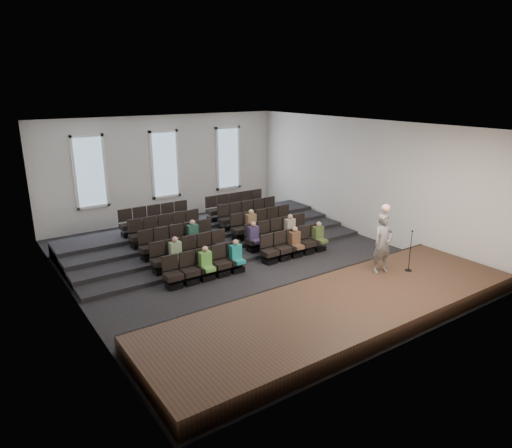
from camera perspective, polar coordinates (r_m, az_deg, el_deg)
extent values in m
plane|color=black|center=(17.07, -1.46, -4.77)|extent=(14.00, 14.00, 0.00)
cube|color=white|center=(15.90, -1.59, 12.24)|extent=(12.00, 14.00, 0.02)
cube|color=silver|center=(22.42, -11.35, 6.84)|extent=(12.00, 0.04, 5.00)
cube|color=silver|center=(11.30, 18.16, -3.69)|extent=(12.00, 0.04, 5.00)
cube|color=silver|center=(14.11, -22.54, -0.08)|extent=(0.04, 14.00, 5.00)
cube|color=silver|center=(20.13, 13.12, 5.59)|extent=(0.04, 14.00, 5.00)
cube|color=#402C1B|center=(13.34, 10.70, -10.43)|extent=(11.80, 3.60, 0.50)
cube|color=black|center=(14.50, 5.76, -7.87)|extent=(11.80, 0.06, 0.52)
cube|color=black|center=(18.91, -5.28, -2.38)|extent=(11.80, 4.80, 0.15)
cube|color=black|center=(19.33, -6.05, -1.74)|extent=(11.80, 3.75, 0.30)
cube|color=black|center=(19.75, -6.78, -1.13)|extent=(11.80, 2.70, 0.45)
cube|color=black|center=(20.17, -7.48, -0.54)|extent=(11.80, 1.65, 0.60)
cube|color=black|center=(15.19, -10.25, -7.51)|extent=(0.47, 0.43, 0.20)
cube|color=black|center=(15.06, -10.31, -6.43)|extent=(0.55, 0.50, 0.19)
cube|color=black|center=(15.09, -10.72, -4.73)|extent=(0.55, 0.08, 0.50)
cube|color=black|center=(15.41, -8.20, -7.03)|extent=(0.47, 0.43, 0.20)
cube|color=black|center=(15.29, -8.25, -5.96)|extent=(0.55, 0.50, 0.19)
cube|color=black|center=(15.31, -8.67, -4.29)|extent=(0.55, 0.08, 0.50)
cube|color=black|center=(15.66, -6.22, -6.55)|extent=(0.47, 0.43, 0.20)
cube|color=black|center=(15.54, -6.26, -5.50)|extent=(0.55, 0.50, 0.19)
cube|color=black|center=(15.56, -6.68, -3.86)|extent=(0.55, 0.08, 0.50)
cube|color=black|center=(15.92, -4.31, -6.09)|extent=(0.47, 0.43, 0.20)
cube|color=black|center=(15.80, -4.34, -5.05)|extent=(0.55, 0.50, 0.19)
cube|color=black|center=(15.82, -4.75, -3.44)|extent=(0.55, 0.08, 0.50)
cube|color=black|center=(16.20, -2.47, -5.63)|extent=(0.47, 0.43, 0.20)
cube|color=black|center=(16.08, -2.48, -4.61)|extent=(0.55, 0.50, 0.19)
cube|color=black|center=(16.11, -2.89, -3.02)|extent=(0.55, 0.08, 0.50)
cube|color=black|center=(16.95, 1.71, -4.57)|extent=(0.47, 0.43, 0.20)
cube|color=black|center=(16.84, 1.72, -3.59)|extent=(0.55, 0.50, 0.19)
cube|color=black|center=(16.86, 1.32, -2.08)|extent=(0.55, 0.08, 0.50)
cube|color=black|center=(17.28, 3.33, -4.15)|extent=(0.47, 0.43, 0.20)
cube|color=black|center=(17.18, 3.35, -3.19)|extent=(0.55, 0.50, 0.19)
cube|color=black|center=(17.20, 2.94, -1.71)|extent=(0.55, 0.08, 0.50)
cube|color=black|center=(17.63, 4.88, -3.75)|extent=(0.47, 0.43, 0.20)
cube|color=black|center=(17.53, 4.91, -2.80)|extent=(0.55, 0.50, 0.19)
cube|color=black|center=(17.55, 4.51, -1.35)|extent=(0.55, 0.08, 0.50)
cube|color=black|center=(18.00, 6.37, -3.36)|extent=(0.47, 0.43, 0.20)
cube|color=black|center=(17.89, 6.40, -2.43)|extent=(0.55, 0.50, 0.19)
cube|color=black|center=(17.91, 6.01, -1.01)|extent=(0.55, 0.08, 0.50)
cube|color=black|center=(18.37, 7.80, -2.98)|extent=(0.47, 0.43, 0.20)
cube|color=black|center=(18.27, 7.84, -2.07)|extent=(0.55, 0.50, 0.19)
cube|color=black|center=(18.29, 7.45, -0.68)|extent=(0.55, 0.08, 0.50)
cube|color=black|center=(16.02, -11.83, -5.68)|extent=(0.47, 0.43, 0.20)
cube|color=black|center=(15.91, -11.90, -4.65)|extent=(0.55, 0.50, 0.19)
cube|color=black|center=(15.95, -12.28, -3.05)|extent=(0.55, 0.08, 0.50)
cube|color=black|center=(16.23, -9.88, -5.26)|extent=(0.47, 0.43, 0.20)
cube|color=black|center=(16.12, -9.93, -4.24)|extent=(0.55, 0.50, 0.19)
cube|color=black|center=(16.16, -10.32, -2.65)|extent=(0.55, 0.08, 0.50)
cube|color=black|center=(16.47, -7.98, -4.84)|extent=(0.47, 0.43, 0.20)
cube|color=black|center=(16.35, -8.02, -3.83)|extent=(0.55, 0.50, 0.19)
cube|color=black|center=(16.39, -8.41, -2.27)|extent=(0.55, 0.08, 0.50)
cube|color=black|center=(16.72, -6.13, -4.43)|extent=(0.47, 0.43, 0.20)
cube|color=black|center=(16.61, -6.17, -3.43)|extent=(0.55, 0.50, 0.19)
cube|color=black|center=(16.64, -6.55, -1.90)|extent=(0.55, 0.08, 0.50)
cube|color=black|center=(16.98, -4.35, -4.02)|extent=(0.47, 0.43, 0.20)
cube|color=black|center=(16.88, -4.37, -3.04)|extent=(0.55, 0.50, 0.19)
cube|color=black|center=(16.91, -4.76, -1.53)|extent=(0.55, 0.08, 0.50)
cube|color=black|center=(17.70, -0.28, -3.09)|extent=(0.47, 0.43, 0.20)
cube|color=black|center=(17.60, -0.28, -2.14)|extent=(0.55, 0.50, 0.19)
cube|color=black|center=(17.63, -0.66, -0.70)|extent=(0.55, 0.08, 0.50)
cube|color=black|center=(18.02, 1.31, -2.72)|extent=(0.47, 0.43, 0.20)
cube|color=black|center=(17.92, 1.31, -1.78)|extent=(0.55, 0.50, 0.19)
cube|color=black|center=(17.95, 0.93, -0.37)|extent=(0.55, 0.08, 0.50)
cube|color=black|center=(18.36, 2.83, -2.36)|extent=(0.47, 0.43, 0.20)
cube|color=black|center=(18.26, 2.85, -1.44)|extent=(0.55, 0.50, 0.19)
cube|color=black|center=(18.29, 2.47, -0.05)|extent=(0.55, 0.08, 0.50)
cube|color=black|center=(18.71, 4.30, -2.01)|extent=(0.47, 0.43, 0.20)
cube|color=black|center=(18.61, 4.32, -1.11)|extent=(0.55, 0.50, 0.19)
cube|color=black|center=(18.64, 3.95, 0.25)|extent=(0.55, 0.08, 0.50)
cube|color=black|center=(19.07, 5.72, -1.68)|extent=(0.47, 0.43, 0.20)
cube|color=black|center=(18.97, 5.75, -0.79)|extent=(0.55, 0.50, 0.19)
cube|color=black|center=(19.00, 5.38, 0.55)|extent=(0.55, 0.08, 0.50)
cube|color=black|center=(16.88, -13.25, -4.04)|extent=(0.47, 0.42, 0.20)
cube|color=black|center=(16.77, -13.32, -3.05)|extent=(0.55, 0.50, 0.19)
cube|color=black|center=(16.83, -13.68, -1.53)|extent=(0.55, 0.08, 0.50)
cube|color=black|center=(17.08, -11.38, -3.66)|extent=(0.47, 0.42, 0.20)
cube|color=black|center=(16.98, -11.44, -2.68)|extent=(0.55, 0.50, 0.19)
cube|color=black|center=(17.03, -11.80, -1.18)|extent=(0.55, 0.08, 0.50)
cube|color=black|center=(17.30, -9.55, -3.29)|extent=(0.47, 0.42, 0.20)
cube|color=black|center=(17.20, -9.60, -2.32)|extent=(0.55, 0.50, 0.19)
cube|color=black|center=(17.25, -9.97, -0.84)|extent=(0.55, 0.08, 0.50)
cube|color=black|center=(17.54, -7.78, -2.92)|extent=(0.47, 0.42, 0.20)
cube|color=black|center=(17.44, -7.82, -1.96)|extent=(0.55, 0.50, 0.19)
cube|color=black|center=(17.49, -8.18, -0.50)|extent=(0.55, 0.08, 0.50)
cube|color=black|center=(17.80, -6.05, -2.56)|extent=(0.47, 0.42, 0.20)
cube|color=black|center=(17.70, -6.09, -1.61)|extent=(0.55, 0.50, 0.19)
cube|color=black|center=(17.75, -6.45, -0.18)|extent=(0.55, 0.08, 0.50)
cube|color=black|center=(18.48, -2.10, -1.72)|extent=(0.47, 0.42, 0.20)
cube|color=black|center=(18.38, -2.11, -0.81)|extent=(0.55, 0.50, 0.19)
cube|color=black|center=(18.43, -2.47, 0.57)|extent=(0.55, 0.08, 0.50)
cube|color=black|center=(18.79, -0.55, -1.39)|extent=(0.47, 0.42, 0.20)
cube|color=black|center=(18.69, -0.55, -0.49)|extent=(0.55, 0.50, 0.19)
cube|color=black|center=(18.74, -0.91, 0.86)|extent=(0.55, 0.08, 0.50)
cube|color=black|center=(19.11, 0.95, -1.07)|extent=(0.47, 0.42, 0.20)
cube|color=black|center=(19.02, 0.95, -0.19)|extent=(0.55, 0.50, 0.19)
cube|color=black|center=(19.07, 0.60, 1.14)|extent=(0.55, 0.08, 0.50)
cube|color=black|center=(19.45, 2.39, -0.77)|extent=(0.47, 0.42, 0.20)
cube|color=black|center=(19.35, 2.41, 0.11)|extent=(0.55, 0.50, 0.19)
cube|color=black|center=(19.40, 2.05, 1.42)|extent=(0.55, 0.08, 0.50)
cube|color=black|center=(19.79, 3.79, -0.47)|extent=(0.47, 0.42, 0.20)
cube|color=black|center=(19.70, 3.81, 0.39)|extent=(0.55, 0.50, 0.19)
cube|color=black|center=(19.75, 3.46, 1.68)|extent=(0.55, 0.08, 0.50)
cube|color=black|center=(17.76, -14.53, -2.56)|extent=(0.47, 0.42, 0.20)
cube|color=black|center=(17.66, -14.60, -1.61)|extent=(0.55, 0.50, 0.19)
cube|color=black|center=(17.73, -14.93, -0.17)|extent=(0.55, 0.08, 0.50)
cube|color=black|center=(17.95, -12.73, -2.21)|extent=(0.47, 0.42, 0.20)
cube|color=black|center=(17.86, -12.80, -1.27)|extent=(0.55, 0.50, 0.19)
cube|color=black|center=(17.92, -13.13, 0.15)|extent=(0.55, 0.08, 0.50)
cube|color=black|center=(18.16, -10.98, -1.88)|extent=(0.47, 0.42, 0.20)
cube|color=black|center=(18.07, -11.04, -0.94)|extent=(0.55, 0.50, 0.19)
cube|color=black|center=(18.13, -11.37, 0.46)|extent=(0.55, 0.08, 0.50)
cube|color=black|center=(18.39, -9.27, -1.54)|extent=(0.47, 0.42, 0.20)
cube|color=black|center=(18.30, -9.32, -0.62)|extent=(0.55, 0.50, 0.19)
cube|color=black|center=(18.36, -9.66, 0.76)|extent=(0.55, 0.08, 0.50)
cube|color=black|center=(18.63, -7.61, -1.22)|extent=(0.47, 0.42, 0.20)
cube|color=black|center=(18.54, -7.64, -0.31)|extent=(0.55, 0.50, 0.19)
cube|color=black|center=(18.61, -7.98, 1.05)|extent=(0.55, 0.08, 0.50)
cube|color=black|center=(19.29, -3.77, -0.47)|extent=(0.47, 0.42, 0.20)
cube|color=black|center=(19.20, -3.78, 0.41)|extent=(0.55, 0.50, 0.19)
cube|color=black|center=(19.26, -4.12, 1.73)|extent=(0.55, 0.08, 0.50)
cube|color=black|center=(19.58, -2.26, -0.18)|extent=(0.47, 0.42, 0.20)
cube|color=black|center=(19.50, -2.27, 0.70)|extent=(0.55, 0.50, 0.19)
cube|color=black|center=(19.56, -2.61, 1.99)|extent=(0.55, 0.08, 0.50)
cube|color=black|center=(19.89, -0.79, 0.11)|extent=(0.47, 0.42, 0.20)
cube|color=black|center=(19.81, -0.79, 0.97)|extent=(0.55, 0.50, 0.19)
cube|color=black|center=(19.87, -1.13, 2.24)|extent=(0.55, 0.08, 0.50)
cube|color=black|center=(20.22, 0.63, 0.39)|extent=(0.47, 0.42, 0.20)
cube|color=black|center=(20.13, 0.63, 1.24)|extent=(0.55, 0.50, 0.19)
cube|color=black|center=(20.19, 0.29, 2.49)|extent=(0.55, 0.08, 0.50)
cube|color=black|center=(20.55, 2.00, 0.66)|extent=(0.47, 0.42, 0.20)
cube|color=black|center=(20.47, 2.01, 1.49)|extent=(0.55, 0.50, 0.19)
cube|color=black|center=(20.52, 1.68, 2.72)|extent=(0.55, 0.08, 0.50)
cube|color=black|center=(18.66, -15.68, -1.21)|extent=(0.47, 0.42, 0.20)
cube|color=black|center=(18.57, -15.75, -0.30)|extent=(0.55, 0.50, 0.19)
cube|color=black|center=(18.65, -16.06, 1.06)|extent=(0.55, 0.08, 0.50)
cube|color=black|center=(18.84, -13.96, -0.90)|extent=(0.47, 0.42, 0.20)
cube|color=black|center=(18.75, -14.02, 0.00)|extent=(0.55, 0.50, 0.19)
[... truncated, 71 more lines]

